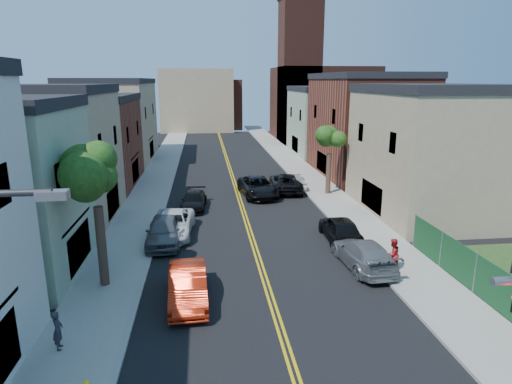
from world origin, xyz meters
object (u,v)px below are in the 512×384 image
object	(u,v)px
red_sedan	(188,285)
black_car_left	(194,201)
grey_car_left	(164,231)
white_pickup	(172,224)
black_suv_lane	(258,187)
black_car_right	(340,228)
pedestrian_left	(58,330)
silver_car_right	(292,181)
dark_car_right_far	(286,182)
grey_car_right	(363,254)
pedestrian_right	(393,254)

from	to	relation	value
red_sedan	black_car_left	world-z (taller)	red_sedan
black_car_left	grey_car_left	bearing A→B (deg)	-98.40
white_pickup	black_car_left	world-z (taller)	white_pickup
red_sedan	black_suv_lane	xyz separation A→B (m)	(5.50, 18.24, 0.03)
grey_car_left	black_suv_lane	bearing A→B (deg)	55.61
grey_car_left	black_car_right	bearing A→B (deg)	-4.30
black_car_right	grey_car_left	bearing A→B (deg)	-2.57
pedestrian_left	black_car_right	bearing A→B (deg)	-62.48
silver_car_right	red_sedan	bearing A→B (deg)	60.46
black_car_right	pedestrian_left	world-z (taller)	pedestrian_left
grey_car_left	silver_car_right	distance (m)	16.88
black_car_right	pedestrian_left	xyz separation A→B (m)	(-13.94, -10.12, 0.11)
black_car_left	pedestrian_left	bearing A→B (deg)	-99.83
grey_car_left	black_suv_lane	distance (m)	12.93
dark_car_right_far	black_suv_lane	xyz separation A→B (m)	(-2.73, -1.45, 0.01)
grey_car_right	dark_car_right_far	distance (m)	17.03
black_car_left	dark_car_right_far	world-z (taller)	dark_car_right_far
grey_car_left	pedestrian_right	distance (m)	13.50
black_car_left	silver_car_right	xyz separation A→B (m)	(9.00, 5.55, 0.04)
red_sedan	grey_car_right	size ratio (longest dim) A/B	0.91
silver_car_right	black_car_left	bearing A→B (deg)	25.75
black_car_left	pedestrian_left	distance (m)	18.92
dark_car_right_far	pedestrian_left	bearing A→B (deg)	66.10
grey_car_left	black_car_left	xyz separation A→B (m)	(1.70, 7.50, -0.19)
white_pickup	pedestrian_right	xyz separation A→B (m)	(11.84, -7.20, 0.25)
black_suv_lane	dark_car_right_far	bearing A→B (deg)	21.53
grey_car_left	black_car_right	size ratio (longest dim) A/B	1.06
grey_car_right	pedestrian_left	world-z (taller)	pedestrian_left
white_pickup	pedestrian_right	distance (m)	13.86
dark_car_right_far	pedestrian_right	world-z (taller)	pedestrian_right
black_car_left	pedestrian_right	size ratio (longest dim) A/B	2.61
grey_car_left	black_car_left	size ratio (longest dim) A/B	1.10
grey_car_right	pedestrian_right	xyz separation A→B (m)	(1.25, -0.87, 0.25)
red_sedan	grey_car_left	world-z (taller)	grey_car_left
black_car_right	silver_car_right	size ratio (longest dim) A/B	1.11
black_car_right	black_suv_lane	distance (m)	12.08
dark_car_right_far	red_sedan	bearing A→B (deg)	72.62
silver_car_right	dark_car_right_far	size ratio (longest dim) A/B	0.72
black_car_left	pedestrian_right	bearing A→B (deg)	-46.95
black_car_left	dark_car_right_far	xyz separation A→B (m)	(8.23, 4.70, 0.16)
red_sedan	grey_car_right	bearing A→B (deg)	13.69
pedestrian_left	pedestrian_right	bearing A→B (deg)	-79.70
grey_car_right	dark_car_right_far	bearing A→B (deg)	-89.84
black_car_left	grey_car_right	xyz separation A→B (m)	(9.30, -12.30, 0.11)
white_pickup	black_suv_lane	xyz separation A→B (m)	(6.79, 9.22, 0.05)
grey_car_left	dark_car_right_far	size ratio (longest dim) A/B	0.85
pedestrian_right	grey_car_left	bearing A→B (deg)	-47.61
grey_car_left	dark_car_right_far	xyz separation A→B (m)	(9.93, 12.20, -0.03)
red_sedan	pedestrian_right	xyz separation A→B (m)	(10.55, 1.82, 0.23)
red_sedan	grey_car_right	distance (m)	9.68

